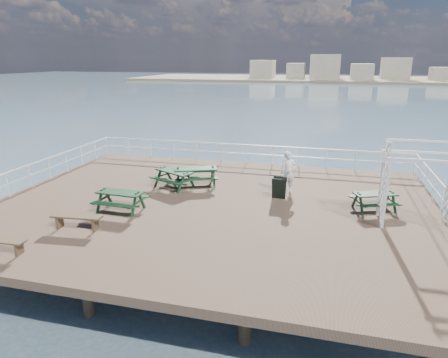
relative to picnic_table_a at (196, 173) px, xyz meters
The scene contains 12 objects.
ground 2.77m from the picnic_table_a, 55.76° to the right, with size 18.00×14.00×0.30m, color brown.
sea_backdrop 132.61m from the picnic_table_a, 83.92° to the left, with size 300.00×300.00×9.20m.
railing 1.50m from the picnic_table_a, 14.37° to the left, with size 17.77×13.76×1.10m.
picnic_table_a is the anchor object (origin of this frame).
picnic_table_b 1.01m from the picnic_table_a, 149.85° to the right, with size 2.33×2.16×0.91m.
picnic_table_c 7.95m from the picnic_table_a, ahead, with size 2.00×1.82×0.79m.
picnic_table_d 4.25m from the picnic_table_a, 115.46° to the right, with size 1.89×1.55×0.89m.
flat_bench_near 6.34m from the picnic_table_a, 112.44° to the right, with size 1.83×0.60×0.52m.
flat_bench_far 8.78m from the picnic_table_a, 114.25° to the right, with size 1.57×0.45×0.45m.
trellis_arbor 9.44m from the picnic_table_a, 14.76° to the right, with size 2.52×1.39×3.11m.
sandwich_board 4.13m from the picnic_table_a, 12.08° to the right, with size 0.60×0.47×0.94m.
person 4.31m from the picnic_table_a, ahead, with size 0.68×0.45×1.87m, color white.
Camera 1 is at (4.34, -14.87, 5.81)m, focal length 32.00 mm.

